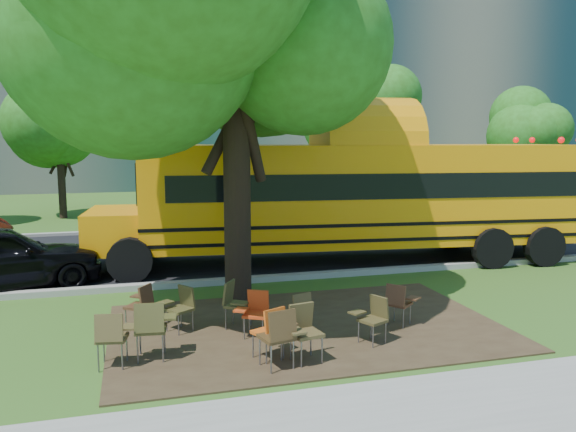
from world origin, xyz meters
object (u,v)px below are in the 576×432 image
object	(u,v)px
school_bus	(359,195)
chair_8	(141,302)
chair_0	(113,334)
main_tree	(235,10)
chair_5	(303,327)
chair_3	(255,309)
chair_4	(280,332)
chair_7	(399,300)
chair_2	(272,327)
chair_10	(235,300)
chair_11	(299,310)
chair_6	(373,315)
chair_9	(181,304)
chair_1	(152,324)

from	to	relation	value
school_bus	chair_8	world-z (taller)	school_bus
chair_0	chair_8	size ratio (longest dim) A/B	1.07
main_tree	chair_5	distance (m)	6.45
chair_3	main_tree	bearing A→B (deg)	-65.51
chair_4	chair_7	bearing A→B (deg)	12.66
chair_2	chair_5	world-z (taller)	chair_5
main_tree	chair_10	size ratio (longest dim) A/B	10.76
chair_4	chair_5	bearing A→B (deg)	9.76
chair_10	chair_11	bearing A→B (deg)	87.10
main_tree	chair_4	bearing A→B (deg)	-90.64
school_bus	chair_6	distance (m)	6.58
chair_2	chair_7	world-z (taller)	chair_2
chair_8	chair_11	world-z (taller)	chair_8
chair_2	school_bus	bearing A→B (deg)	32.36
chair_4	chair_7	world-z (taller)	chair_4
main_tree	chair_11	world-z (taller)	main_tree
chair_3	chair_4	size ratio (longest dim) A/B	0.86
chair_8	chair_10	world-z (taller)	chair_10
chair_5	chair_11	distance (m)	1.07
chair_7	chair_10	world-z (taller)	chair_10
chair_4	chair_9	distance (m)	2.46
chair_1	chair_2	xyz separation A→B (m)	(1.78, -0.45, -0.06)
chair_3	chair_9	bearing A→B (deg)	-0.47
chair_1	chair_11	bearing A→B (deg)	15.68
chair_9	chair_1	bearing A→B (deg)	121.74
chair_7	chair_2	bearing A→B (deg)	-110.28
chair_11	main_tree	bearing A→B (deg)	83.92
chair_1	chair_7	xyz separation A→B (m)	(4.41, 0.47, -0.10)
chair_3	chair_11	distance (m)	0.77
main_tree	chair_0	bearing A→B (deg)	-129.09
chair_6	chair_8	bearing A→B (deg)	39.35
school_bus	chair_8	size ratio (longest dim) A/B	16.33
chair_4	chair_11	bearing A→B (deg)	47.58
main_tree	chair_7	bearing A→B (deg)	-43.17
chair_10	chair_2	bearing A→B (deg)	43.75
chair_2	chair_8	xyz separation A→B (m)	(-1.93, 2.04, -0.02)
chair_6	chair_10	bearing A→B (deg)	33.06
chair_8	chair_5	bearing A→B (deg)	-98.92
chair_3	chair_10	bearing A→B (deg)	-34.25
chair_0	chair_5	xyz separation A→B (m)	(2.81, -0.51, 0.01)
chair_4	chair_7	distance (m)	2.90
chair_4	main_tree	bearing A→B (deg)	75.41
chair_5	chair_9	world-z (taller)	chair_5
chair_4	chair_8	bearing A→B (deg)	115.13
chair_6	chair_9	size ratio (longest dim) A/B	0.99
chair_2	chair_6	bearing A→B (deg)	-16.92
school_bus	chair_10	distance (m)	6.56
chair_3	chair_4	bearing A→B (deg)	119.92
chair_11	chair_9	bearing A→B (deg)	135.81
chair_0	chair_9	world-z (taller)	chair_0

